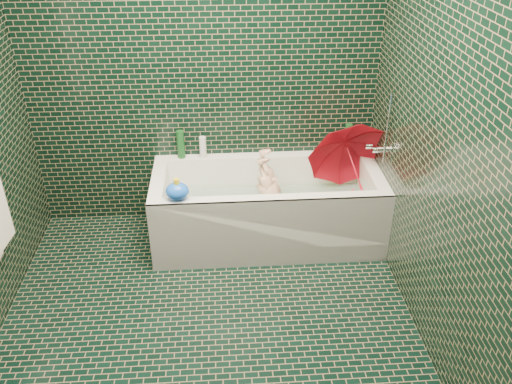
{
  "coord_description": "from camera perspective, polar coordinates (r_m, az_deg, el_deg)",
  "views": [
    {
      "loc": [
        0.12,
        -2.44,
        2.47
      ],
      "look_at": [
        0.35,
        0.82,
        0.52
      ],
      "focal_mm": 38.0,
      "sensor_mm": 36.0,
      "label": 1
    }
  ],
  "objects": [
    {
      "name": "rubber_duck",
      "position": [
        4.33,
        8.93,
        4.56
      ],
      "size": [
        0.11,
        0.08,
        0.09
      ],
      "rotation": [
        0.0,
        0.0,
        -0.21
      ],
      "color": "yellow",
      "rests_on": "bathtub"
    },
    {
      "name": "bath_mat",
      "position": [
        4.18,
        1.16,
        -2.91
      ],
      "size": [
        1.35,
        0.47,
        0.01
      ],
      "primitive_type": "cube",
      "color": "green",
      "rests_on": "bathtub"
    },
    {
      "name": "soap_bottle_a",
      "position": [
        4.39,
        11.33,
        4.15
      ],
      "size": [
        0.11,
        0.11,
        0.24
      ],
      "primitive_type": "imported",
      "rotation": [
        0.0,
        0.0,
        -0.22
      ],
      "color": "white",
      "rests_on": "bathtub"
    },
    {
      "name": "faucet",
      "position": [
        4.02,
        12.96,
        4.9
      ],
      "size": [
        0.18,
        0.19,
        0.55
      ],
      "color": "silver",
      "rests_on": "wall_right"
    },
    {
      "name": "wall_back",
      "position": [
        4.03,
        -5.7,
        12.95
      ],
      "size": [
        2.8,
        0.0,
        2.8
      ],
      "primitive_type": "plane",
      "rotation": [
        1.57,
        0.0,
        0.0
      ],
      "color": "black",
      "rests_on": "floor"
    },
    {
      "name": "bottle_right_pump",
      "position": [
        4.34,
        11.51,
        5.03
      ],
      "size": [
        0.06,
        0.06,
        0.17
      ],
      "primitive_type": "cylinder",
      "rotation": [
        0.0,
        0.0,
        -0.15
      ],
      "color": "silver",
      "rests_on": "bathtub"
    },
    {
      "name": "wall_right",
      "position": [
        2.97,
        19.82,
        4.59
      ],
      "size": [
        0.0,
        2.8,
        2.8
      ],
      "primitive_type": "plane",
      "rotation": [
        1.57,
        0.0,
        -1.57
      ],
      "color": "black",
      "rests_on": "floor"
    },
    {
      "name": "floor",
      "position": [
        3.47,
        -4.99,
        -14.74
      ],
      "size": [
        2.8,
        2.8,
        0.0
      ],
      "primitive_type": "plane",
      "color": "black",
      "rests_on": "ground"
    },
    {
      "name": "bathtub",
      "position": [
        4.14,
        1.19,
        -2.4
      ],
      "size": [
        1.7,
        0.75,
        0.55
      ],
      "color": "white",
      "rests_on": "floor"
    },
    {
      "name": "water",
      "position": [
        4.1,
        1.19,
        -1.23
      ],
      "size": [
        1.48,
        0.53,
        0.0
      ],
      "primitive_type": "cube",
      "color": "silver",
      "rests_on": "bathtub"
    },
    {
      "name": "bath_toy",
      "position": [
        3.68,
        -8.29,
        0.11
      ],
      "size": [
        0.2,
        0.18,
        0.16
      ],
      "rotation": [
        0.0,
        0.0,
        0.4
      ],
      "color": "blue",
      "rests_on": "bathtub"
    },
    {
      "name": "bottle_left_tall",
      "position": [
        4.22,
        -7.92,
        4.99
      ],
      "size": [
        0.07,
        0.07,
        0.22
      ],
      "primitive_type": "cylinder",
      "rotation": [
        0.0,
        0.0,
        0.16
      ],
      "color": "#14461B",
      "rests_on": "bathtub"
    },
    {
      "name": "child",
      "position": [
        4.09,
        1.96,
        -1.16
      ],
      "size": [
        0.88,
        0.48,
        0.37
      ],
      "primitive_type": "imported",
      "rotation": [
        -1.34,
        0.0,
        -1.81
      ],
      "color": "#DCA78A",
      "rests_on": "bathtub"
    },
    {
      "name": "soap_bottle_c",
      "position": [
        4.36,
        10.44,
        4.05
      ],
      "size": [
        0.15,
        0.15,
        0.16
      ],
      "primitive_type": "imported",
      "rotation": [
        0.0,
        0.0,
        0.25
      ],
      "color": "#14461B",
      "rests_on": "bathtub"
    },
    {
      "name": "bottle_left_short",
      "position": [
        4.2,
        -5.62,
        4.69
      ],
      "size": [
        0.05,
        0.05,
        0.17
      ],
      "primitive_type": "cylinder",
      "rotation": [
        0.0,
        0.0,
        -0.05
      ],
      "color": "white",
      "rests_on": "bathtub"
    },
    {
      "name": "umbrella",
      "position": [
        4.05,
        10.22,
        2.76
      ],
      "size": [
        0.8,
        0.79,
        0.88
      ],
      "primitive_type": "imported",
      "rotation": [
        0.38,
        -0.31,
        -0.03
      ],
      "color": "red",
      "rests_on": "bathtub"
    },
    {
      "name": "wall_front",
      "position": [
        1.61,
        -7.32,
        -18.92
      ],
      "size": [
        2.8,
        0.0,
        2.8
      ],
      "primitive_type": "plane",
      "rotation": [
        -1.57,
        0.0,
        0.0
      ],
      "color": "black",
      "rests_on": "floor"
    },
    {
      "name": "bottle_right_tall",
      "position": [
        4.31,
        9.65,
        5.55
      ],
      "size": [
        0.07,
        0.07,
        0.24
      ],
      "primitive_type": "cylinder",
      "rotation": [
        0.0,
        0.0,
        0.18
      ],
      "color": "#14461B",
      "rests_on": "bathtub"
    },
    {
      "name": "soap_bottle_b",
      "position": [
        4.35,
        10.24,
        4.02
      ],
      "size": [
        0.1,
        0.1,
        0.17
      ],
      "primitive_type": "imported",
      "rotation": [
        0.0,
        0.0,
        -0.37
      ],
      "color": "#541C6B",
      "rests_on": "bathtub"
    }
  ]
}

